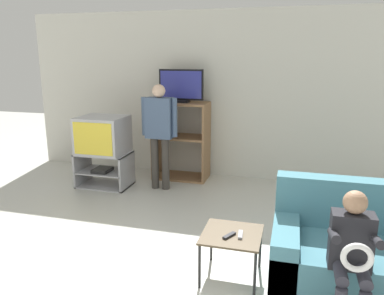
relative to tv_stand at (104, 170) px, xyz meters
name	(u,v)px	position (x,y,z in m)	size (l,w,h in m)	color
wall_back	(218,96)	(1.52, 0.99, 1.05)	(6.40, 0.06, 2.60)	beige
tv_stand	(104,170)	(0.00, 0.00, 0.00)	(0.77, 0.50, 0.51)	#A8A8AD
television_main	(103,135)	(0.00, 0.02, 0.53)	(0.68, 0.60, 0.54)	#B2B2B7
media_shelf	(181,140)	(1.00, 0.68, 0.37)	(0.85, 0.48, 1.22)	#8E6642
television_flat	(181,87)	(1.01, 0.66, 1.20)	(0.69, 0.20, 0.50)	black
snack_table	(232,238)	(2.24, -1.88, 0.13)	(0.51, 0.51, 0.42)	brown
remote_control_black	(229,236)	(2.23, -1.94, 0.18)	(0.04, 0.14, 0.02)	#232328
remote_control_white	(240,235)	(2.32, -1.90, 0.18)	(0.04, 0.14, 0.02)	gray
couch	(358,254)	(3.30, -1.70, 0.03)	(1.43, 0.88, 0.86)	teal
person_standing_adult	(159,127)	(0.86, 0.11, 0.67)	(0.53, 0.20, 1.53)	#3D3833
person_seated_child	(352,249)	(3.15, -2.20, 0.33)	(0.33, 0.43, 1.00)	#2D2D38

